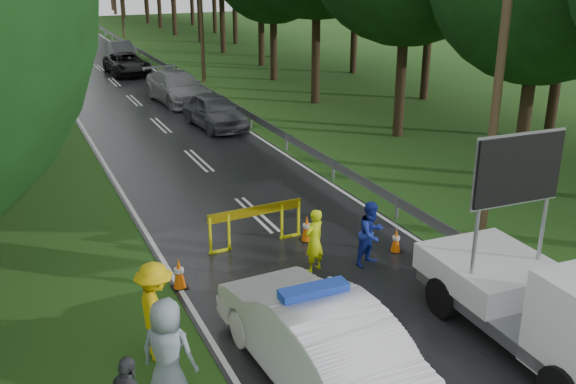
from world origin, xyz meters
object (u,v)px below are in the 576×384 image
barrier (256,216)px  queue_car_third (127,64)px  work_truck (551,304)px  officer (314,241)px  queue_car_second (177,87)px  queue_car_fourth (122,51)px  police_sedan (313,336)px  civilian (371,234)px  queue_car_first (214,111)px

barrier → queue_car_third: size_ratio=0.54×
work_truck → officer: work_truck is taller
queue_car_second → queue_car_fourth: 15.93m
work_truck → officer: (-2.52, 5.06, -0.30)m
queue_car_third → police_sedan: bearing=-98.1°
work_truck → queue_car_fourth: (-0.32, 41.69, -0.40)m
officer → civilian: bearing=147.9°
queue_car_third → work_truck: bearing=-90.7°
barrier → officer: (0.75, -2.00, -0.03)m
work_truck → barrier: size_ratio=1.93×
queue_car_third → queue_car_first: bearing=-89.5°
police_sedan → queue_car_second: size_ratio=0.94×
work_truck → queue_car_second: 25.76m
police_sedan → queue_car_second: police_sedan is taller
civilian → queue_car_fourth: size_ratio=0.39×
work_truck → queue_car_third: bearing=93.9°
police_sedan → officer: 4.27m
police_sedan → barrier: (1.18, 5.81, -0.01)m
barrier → queue_car_first: 13.04m
police_sedan → officer: bearing=-120.0°
barrier → queue_car_third: bearing=82.3°
police_sedan → barrier: bearing=-104.7°
barrier → police_sedan: bearing=-104.9°
officer → queue_car_third: (1.40, 30.63, -0.11)m
police_sedan → queue_car_third: bearing=-98.7°
civilian → queue_car_first: (0.79, 14.95, -0.07)m
police_sedan → work_truck: work_truck is taller
queue_car_first → queue_car_second: bearing=87.0°
police_sedan → barrier: 5.93m
queue_car_first → queue_car_second: 6.00m
barrier → queue_car_second: size_ratio=0.48×
officer → queue_car_second: bearing=-117.9°
police_sedan → civilian: 4.91m
queue_car_second → queue_car_fourth: size_ratio=1.30×
police_sedan → barrier: size_ratio=1.94×
queue_car_fourth → queue_car_second: bearing=-88.0°
police_sedan → work_truck: 4.62m
barrier → queue_car_fourth: size_ratio=0.63×
police_sedan → queue_car_third: 34.60m
barrier → queue_car_second: queue_car_second is taller
work_truck → barrier: (-3.27, 7.06, -0.27)m
work_truck → queue_car_fourth: bearing=92.5°
work_truck → queue_car_first: bearing=92.9°
officer → queue_car_third: size_ratio=0.32×
queue_car_third → barrier: bearing=-96.8°
work_truck → queue_car_first: 19.76m
queue_car_fourth → barrier: bearing=-92.6°
officer → civilian: 1.49m
queue_car_second → queue_car_fourth: (0.06, 15.93, -0.10)m
queue_car_first → queue_car_fourth: (-0.06, 21.93, -0.05)m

